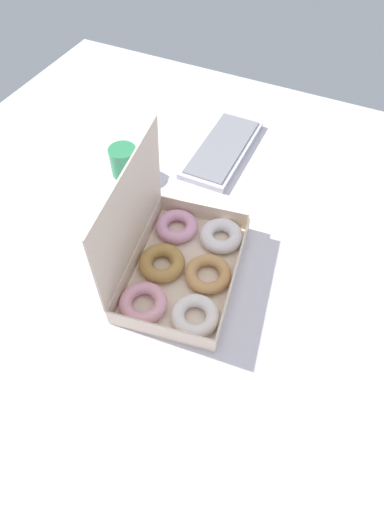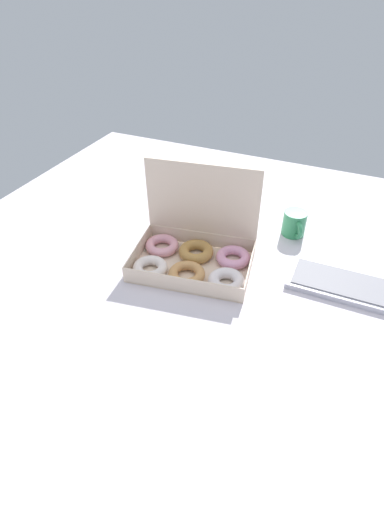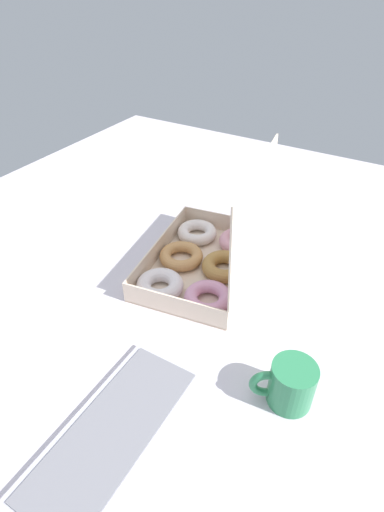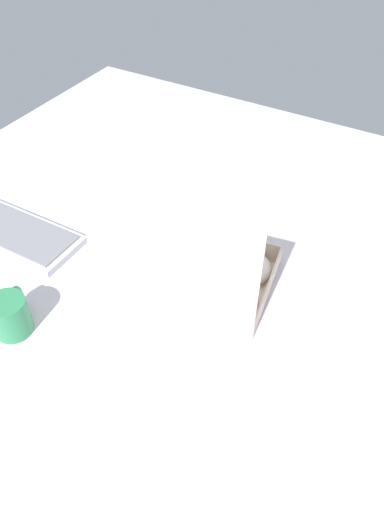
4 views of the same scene
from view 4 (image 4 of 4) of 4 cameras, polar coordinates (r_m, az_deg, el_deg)
name	(u,v)px [view 4 (image 4 of 4)]	position (r cm, az deg, el deg)	size (l,w,h in cm)	color
ground_plane	(185,284)	(117.94, -0.76, -3.25)	(180.00, 180.00, 2.00)	silver
donut_box	(188,271)	(114.57, -0.41, -1.69)	(41.58, 30.58, 30.43)	beige
keyboard	(15,233)	(136.04, -19.53, 2.52)	(35.26, 15.02, 2.20)	#BAB8C5
coffee_mug	(11,314)	(111.33, -20.02, -6.27)	(8.34, 10.96, 8.78)	#2E8151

